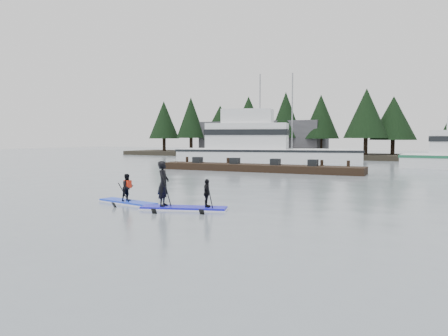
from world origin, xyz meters
The scene contains 10 objects.
ground centered at (0.00, 0.00, 0.00)m, with size 160.00×160.00×0.00m, color slate.
far_shore centered at (0.00, 42.00, 0.30)m, with size 70.00×8.00×0.60m, color #2D281E.
treeline centered at (0.00, 42.00, 0.00)m, with size 60.00×4.00×8.00m, color black, non-canonical shape.
waterfront_building centered at (-14.00, 44.00, 2.50)m, with size 18.00×6.00×5.00m, color #4C4C51.
fishing_boat_large centered at (-7.91, 30.00, 0.84)m, with size 20.38×10.49×10.86m.
floating_dock centered at (-3.07, 17.50, 0.28)m, with size 16.80×2.24×0.56m, color black.
buoy_b centered at (0.28, 21.66, 0.00)m, with size 0.54×0.54×0.54m, color orange.
buoy_a centered at (-15.23, 25.96, 0.00)m, with size 0.52×0.52×0.52m, color orange.
paddleboard_solo centered at (-1.01, -0.66, 0.41)m, with size 3.00×1.27×1.76m.
paddleboard_duo centered at (1.69, -0.92, 0.63)m, with size 3.35×1.81×2.39m.
Camera 1 is at (11.06, -14.71, 2.78)m, focal length 35.00 mm.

